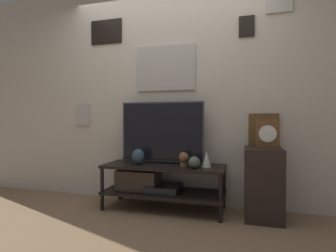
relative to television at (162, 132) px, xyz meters
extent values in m
plane|color=#846647|center=(0.05, -0.39, -0.85)|extent=(12.00, 12.00, 0.00)
cube|color=beige|center=(0.05, 0.19, 0.50)|extent=(6.40, 0.06, 2.70)
cube|color=#B2ADA3|center=(0.00, 0.15, 0.76)|extent=(0.71, 0.02, 0.54)
cube|color=#B2BCC6|center=(0.00, 0.14, 0.76)|extent=(0.68, 0.01, 0.50)
cube|color=black|center=(-0.79, 0.15, 1.26)|extent=(0.42, 0.02, 0.30)
cube|color=#BCB299|center=(-0.79, 0.14, 1.26)|extent=(0.38, 0.01, 0.27)
cube|color=brown|center=(1.11, 0.15, -0.01)|extent=(0.31, 0.02, 0.44)
cube|color=slate|center=(1.11, 0.14, -0.01)|extent=(0.28, 0.01, 0.40)
cube|color=black|center=(0.93, 0.15, 1.16)|extent=(0.17, 0.02, 0.22)
cube|color=#2D2D33|center=(0.93, 0.14, 1.16)|extent=(0.13, 0.01, 0.19)
cube|color=#B7B2A8|center=(-1.14, 0.15, 0.21)|extent=(0.20, 0.02, 0.27)
cube|color=beige|center=(-1.14, 0.14, 0.21)|extent=(0.16, 0.01, 0.24)
cube|color=black|center=(0.05, -0.11, -0.38)|extent=(1.34, 0.49, 0.03)
cube|color=black|center=(0.05, -0.11, -0.67)|extent=(1.34, 0.49, 0.03)
cylinder|color=black|center=(-0.59, -0.32, -0.61)|extent=(0.04, 0.04, 0.49)
cylinder|color=black|center=(0.69, -0.32, -0.61)|extent=(0.04, 0.04, 0.49)
cylinder|color=black|center=(-0.59, 0.11, -0.61)|extent=(0.04, 0.04, 0.49)
cylinder|color=black|center=(0.69, 0.11, -0.61)|extent=(0.04, 0.04, 0.49)
cube|color=black|center=(0.05, -0.11, -0.62)|extent=(0.36, 0.34, 0.07)
cube|color=#47382D|center=(-0.25, -0.11, -0.54)|extent=(0.47, 0.27, 0.22)
cylinder|color=#333338|center=(-0.27, 0.00, -0.35)|extent=(0.05, 0.05, 0.02)
cylinder|color=#333338|center=(0.27, 0.00, -0.35)|extent=(0.05, 0.05, 0.02)
cube|color=#333338|center=(0.00, 0.00, 0.00)|extent=(0.97, 0.04, 0.68)
cube|color=black|center=(0.00, -0.01, 0.00)|extent=(0.93, 0.01, 0.65)
ellipsoid|color=#2D4251|center=(-0.23, -0.16, -0.27)|extent=(0.14, 0.14, 0.18)
cone|color=beige|center=(0.53, -0.12, -0.27)|extent=(0.10, 0.10, 0.17)
sphere|color=#4C5647|center=(0.41, -0.21, -0.30)|extent=(0.12, 0.12, 0.12)
cylinder|color=brown|center=(0.29, -0.16, -0.34)|extent=(0.07, 0.07, 0.05)
sphere|color=brown|center=(0.29, -0.16, -0.26)|extent=(0.11, 0.11, 0.11)
cube|color=black|center=(1.09, -0.09, -0.50)|extent=(0.36, 0.45, 0.71)
cube|color=brown|center=(1.13, -0.08, 0.00)|extent=(0.22, 0.10, 0.29)
cylinder|color=white|center=(1.13, -0.14, 0.00)|extent=(0.17, 0.01, 0.17)
camera|label=1|loc=(0.88, -2.87, 0.13)|focal=28.00mm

